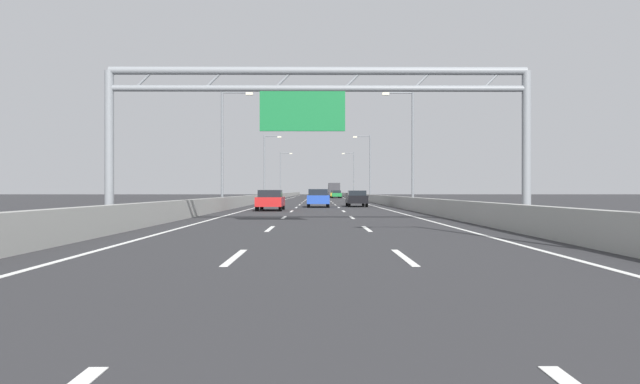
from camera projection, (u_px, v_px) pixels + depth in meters
name	position (u px, v px, depth m)	size (l,w,h in m)	color
ground_plane	(317.00, 199.00, 99.53)	(260.00, 260.00, 0.00)	#2D2D30
lane_dash_left_1	(235.00, 257.00, 12.02)	(0.16, 3.00, 0.01)	white
lane_dash_left_2	(270.00, 229.00, 21.02)	(0.16, 3.00, 0.01)	white
lane_dash_left_3	(284.00, 217.00, 30.02)	(0.16, 3.00, 0.01)	white
lane_dash_left_4	(292.00, 211.00, 39.02)	(0.16, 3.00, 0.01)	white
lane_dash_left_5	(296.00, 207.00, 48.02)	(0.16, 3.00, 0.01)	white
lane_dash_left_6	(300.00, 205.00, 57.02)	(0.16, 3.00, 0.01)	white
lane_dash_left_7	(302.00, 203.00, 66.02)	(0.16, 3.00, 0.01)	white
lane_dash_left_8	(304.00, 201.00, 75.02)	(0.16, 3.00, 0.01)	white
lane_dash_left_9	(305.00, 200.00, 84.02)	(0.16, 3.00, 0.01)	white
lane_dash_left_10	(306.00, 199.00, 93.02)	(0.16, 3.00, 0.01)	white
lane_dash_left_11	(307.00, 199.00, 102.02)	(0.16, 3.00, 0.01)	white
lane_dash_left_12	(308.00, 198.00, 111.02)	(0.16, 3.00, 0.01)	white
lane_dash_left_13	(309.00, 197.00, 120.02)	(0.16, 3.00, 0.01)	white
lane_dash_left_14	(309.00, 197.00, 129.02)	(0.16, 3.00, 0.01)	white
lane_dash_left_15	(310.00, 197.00, 138.02)	(0.16, 3.00, 0.01)	white
lane_dash_left_16	(310.00, 196.00, 147.02)	(0.16, 3.00, 0.01)	white
lane_dash_left_17	(311.00, 196.00, 156.02)	(0.16, 3.00, 0.01)	white
lane_dash_right_1	(404.00, 257.00, 12.04)	(0.16, 3.00, 0.01)	white
lane_dash_right_2	(367.00, 229.00, 21.04)	(0.16, 3.00, 0.01)	white
lane_dash_right_3	(352.00, 217.00, 30.04)	(0.16, 3.00, 0.01)	white
lane_dash_right_4	(344.00, 211.00, 39.04)	(0.16, 3.00, 0.01)	white
lane_dash_right_5	(339.00, 207.00, 48.04)	(0.16, 3.00, 0.01)	white
lane_dash_right_6	(335.00, 205.00, 57.04)	(0.16, 3.00, 0.01)	white
lane_dash_right_7	(333.00, 203.00, 66.04)	(0.16, 3.00, 0.01)	white
lane_dash_right_8	(331.00, 201.00, 75.04)	(0.16, 3.00, 0.01)	white
lane_dash_right_9	(329.00, 200.00, 84.04)	(0.16, 3.00, 0.01)	white
lane_dash_right_10	(328.00, 199.00, 93.04)	(0.16, 3.00, 0.01)	white
lane_dash_right_11	(327.00, 199.00, 102.04)	(0.16, 3.00, 0.01)	white
lane_dash_right_12	(326.00, 198.00, 111.04)	(0.16, 3.00, 0.01)	white
lane_dash_right_13	(326.00, 197.00, 120.04)	(0.16, 3.00, 0.01)	white
lane_dash_right_14	(325.00, 197.00, 129.04)	(0.16, 3.00, 0.01)	white
lane_dash_right_15	(324.00, 197.00, 138.04)	(0.16, 3.00, 0.01)	white
lane_dash_right_16	(324.00, 196.00, 147.04)	(0.16, 3.00, 0.01)	white
lane_dash_right_17	(324.00, 196.00, 156.04)	(0.16, 3.00, 0.01)	white
edge_line_left	(283.00, 200.00, 87.50)	(0.16, 176.00, 0.01)	white
edge_line_right	(351.00, 200.00, 87.56)	(0.16, 176.00, 0.01)	white
barrier_left	(282.00, 196.00, 109.49)	(0.45, 220.00, 0.95)	#9E9E99
barrier_right	(353.00, 196.00, 109.56)	(0.45, 220.00, 0.95)	#9E9E99
sign_gantry	(316.00, 104.00, 22.51)	(16.99, 0.36, 6.36)	gray
streetlamp_left_mid	(225.00, 142.00, 45.59)	(2.58, 0.28, 9.50)	slate
streetlamp_right_mid	(410.00, 142.00, 45.67)	(2.58, 0.28, 9.50)	slate
streetlamp_left_far	(266.00, 163.00, 82.15)	(2.58, 0.28, 9.50)	slate
streetlamp_right_far	(369.00, 164.00, 82.23)	(2.58, 0.28, 9.50)	slate
streetlamp_left_distant	(282.00, 172.00, 118.71)	(2.58, 0.28, 9.50)	slate
streetlamp_right_distant	(353.00, 172.00, 118.79)	(2.58, 0.28, 9.50)	slate
blue_car	(318.00, 198.00, 49.10)	(1.89, 4.62, 1.57)	#2347AD
green_car	(337.00, 194.00, 110.06)	(1.86, 4.13, 1.50)	#1E7A38
yellow_car	(335.00, 194.00, 116.82)	(1.84, 4.70, 1.51)	yellow
red_car	(271.00, 200.00, 40.78)	(1.83, 4.51, 1.48)	red
black_car	(357.00, 198.00, 50.78)	(1.74, 4.64, 1.45)	black
box_truck	(334.00, 189.00, 127.84)	(2.46, 8.81, 3.17)	silver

